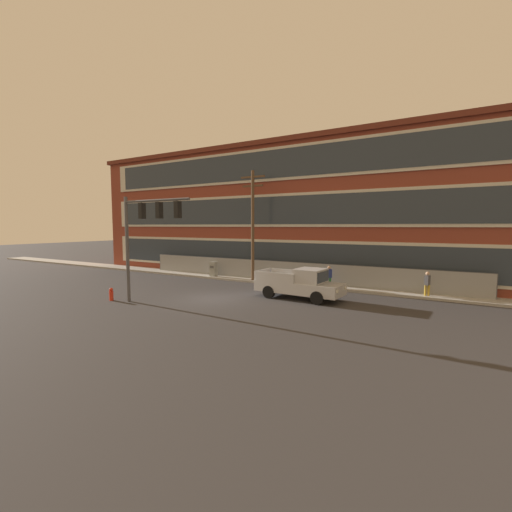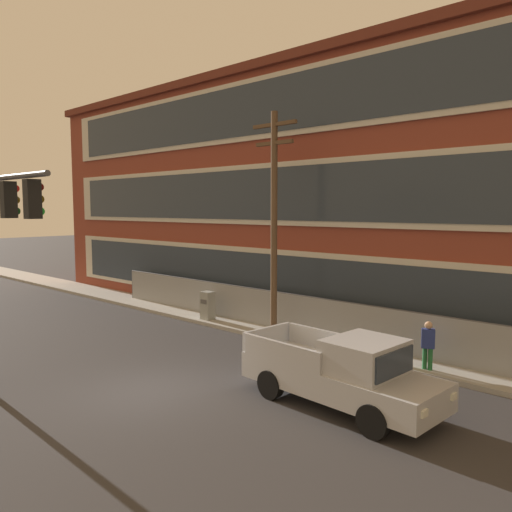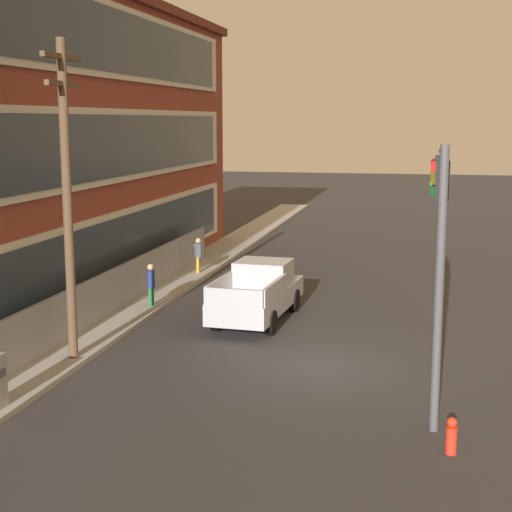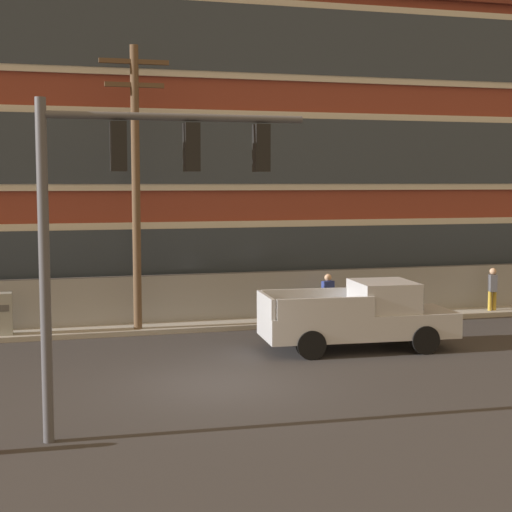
{
  "view_description": "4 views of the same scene",
  "coord_description": "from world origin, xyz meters",
  "px_view_note": "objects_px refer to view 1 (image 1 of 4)",
  "views": [
    {
      "loc": [
        12.82,
        -16.85,
        4.56
      ],
      "look_at": [
        1.07,
        3.48,
        2.48
      ],
      "focal_mm": 24.0,
      "sensor_mm": 36.0,
      "label": 1
    },
    {
      "loc": [
        11.55,
        -8.06,
        5.2
      ],
      "look_at": [
        0.97,
        3.45,
        3.7
      ],
      "focal_mm": 35.0,
      "sensor_mm": 36.0,
      "label": 2
    },
    {
      "loc": [
        -20.82,
        -2.8,
        6.77
      ],
      "look_at": [
        1.06,
        2.02,
        2.86
      ],
      "focal_mm": 55.0,
      "sensor_mm": 36.0,
      "label": 3
    },
    {
      "loc": [
        -4.05,
        -17.62,
        4.78
      ],
      "look_at": [
        1.6,
        2.81,
        2.75
      ],
      "focal_mm": 55.0,
      "sensor_mm": 36.0,
      "label": 4
    }
  ],
  "objects_px": {
    "utility_pole_near_corner": "(253,222)",
    "pedestrian_by_fence": "(329,276)",
    "traffic_signal_mast": "(145,226)",
    "fire_hydrant": "(111,294)",
    "pickup_truck_silver": "(301,284)",
    "electrical_cabinet": "(213,270)",
    "pedestrian_near_cabinet": "(427,283)"
  },
  "relations": [
    {
      "from": "traffic_signal_mast",
      "to": "fire_hydrant",
      "type": "distance_m",
      "value": 4.97
    },
    {
      "from": "traffic_signal_mast",
      "to": "pickup_truck_silver",
      "type": "height_order",
      "value": "traffic_signal_mast"
    },
    {
      "from": "pickup_truck_silver",
      "to": "pedestrian_by_fence",
      "type": "bearing_deg",
      "value": 82.91
    },
    {
      "from": "utility_pole_near_corner",
      "to": "pedestrian_by_fence",
      "type": "bearing_deg",
      "value": -0.08
    },
    {
      "from": "pedestrian_by_fence",
      "to": "traffic_signal_mast",
      "type": "bearing_deg",
      "value": -127.74
    },
    {
      "from": "traffic_signal_mast",
      "to": "fire_hydrant",
      "type": "bearing_deg",
      "value": -172.68
    },
    {
      "from": "electrical_cabinet",
      "to": "fire_hydrant",
      "type": "relative_size",
      "value": 1.83
    },
    {
      "from": "pickup_truck_silver",
      "to": "pedestrian_near_cabinet",
      "type": "relative_size",
      "value": 3.32
    },
    {
      "from": "electrical_cabinet",
      "to": "fire_hydrant",
      "type": "distance_m",
      "value": 10.35
    },
    {
      "from": "pickup_truck_silver",
      "to": "utility_pole_near_corner",
      "type": "xyz_separation_m",
      "value": [
        -5.85,
        4.06,
        3.93
      ]
    },
    {
      "from": "traffic_signal_mast",
      "to": "pedestrian_near_cabinet",
      "type": "xyz_separation_m",
      "value": [
        13.98,
        10.01,
        -3.57
      ]
    },
    {
      "from": "utility_pole_near_corner",
      "to": "pedestrian_near_cabinet",
      "type": "bearing_deg",
      "value": 0.46
    },
    {
      "from": "traffic_signal_mast",
      "to": "fire_hydrant",
      "type": "relative_size",
      "value": 8.02
    },
    {
      "from": "traffic_signal_mast",
      "to": "pedestrian_near_cabinet",
      "type": "height_order",
      "value": "traffic_signal_mast"
    },
    {
      "from": "pickup_truck_silver",
      "to": "electrical_cabinet",
      "type": "xyz_separation_m",
      "value": [
        -9.9,
        4.16,
        -0.22
      ]
    },
    {
      "from": "utility_pole_near_corner",
      "to": "fire_hydrant",
      "type": "distance_m",
      "value": 11.88
    },
    {
      "from": "utility_pole_near_corner",
      "to": "pickup_truck_silver",
      "type": "bearing_deg",
      "value": -34.76
    },
    {
      "from": "electrical_cabinet",
      "to": "pedestrian_by_fence",
      "type": "height_order",
      "value": "pedestrian_by_fence"
    },
    {
      "from": "traffic_signal_mast",
      "to": "electrical_cabinet",
      "type": "height_order",
      "value": "traffic_signal_mast"
    },
    {
      "from": "utility_pole_near_corner",
      "to": "pedestrian_by_fence",
      "type": "height_order",
      "value": "utility_pole_near_corner"
    },
    {
      "from": "pickup_truck_silver",
      "to": "pedestrian_by_fence",
      "type": "height_order",
      "value": "pickup_truck_silver"
    },
    {
      "from": "pickup_truck_silver",
      "to": "fire_hydrant",
      "type": "distance_m",
      "value": 11.65
    },
    {
      "from": "traffic_signal_mast",
      "to": "pedestrian_by_fence",
      "type": "distance_m",
      "value": 13.01
    },
    {
      "from": "traffic_signal_mast",
      "to": "electrical_cabinet",
      "type": "distance_m",
      "value": 11.05
    },
    {
      "from": "traffic_signal_mast",
      "to": "fire_hydrant",
      "type": "height_order",
      "value": "traffic_signal_mast"
    },
    {
      "from": "utility_pole_near_corner",
      "to": "pedestrian_near_cabinet",
      "type": "relative_size",
      "value": 5.27
    },
    {
      "from": "pedestrian_by_fence",
      "to": "pedestrian_near_cabinet",
      "type": "bearing_deg",
      "value": 1.0
    },
    {
      "from": "pedestrian_by_fence",
      "to": "fire_hydrant",
      "type": "relative_size",
      "value": 2.17
    },
    {
      "from": "traffic_signal_mast",
      "to": "utility_pole_near_corner",
      "type": "distance_m",
      "value": 9.99
    },
    {
      "from": "utility_pole_near_corner",
      "to": "fire_hydrant",
      "type": "bearing_deg",
      "value": -111.33
    },
    {
      "from": "utility_pole_near_corner",
      "to": "electrical_cabinet",
      "type": "distance_m",
      "value": 5.8
    },
    {
      "from": "electrical_cabinet",
      "to": "pedestrian_by_fence",
      "type": "xyz_separation_m",
      "value": [
        10.4,
        -0.11,
        0.26
      ]
    }
  ]
}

